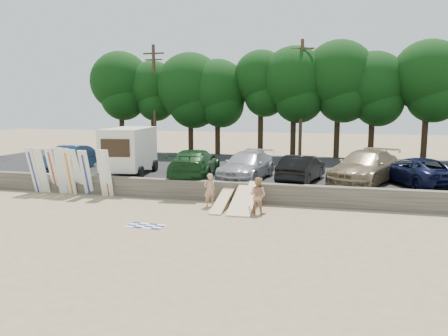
% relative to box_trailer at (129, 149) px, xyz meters
% --- Properties ---
extents(ground, '(120.00, 120.00, 0.00)m').
position_rel_box_trailer_xyz_m(ground, '(7.21, -5.67, -2.25)').
color(ground, tan).
rests_on(ground, ground).
extents(seawall, '(44.00, 0.50, 1.00)m').
position_rel_box_trailer_xyz_m(seawall, '(7.21, -2.67, -1.75)').
color(seawall, '#6B6356').
rests_on(seawall, ground).
extents(parking_lot, '(44.00, 14.50, 0.70)m').
position_rel_box_trailer_xyz_m(parking_lot, '(7.21, 4.83, -1.90)').
color(parking_lot, '#282828').
rests_on(parking_lot, ground).
extents(treeline, '(32.54, 5.92, 9.11)m').
position_rel_box_trailer_xyz_m(treeline, '(7.41, 11.81, 4.39)').
color(treeline, '#382616').
rests_on(treeline, parking_lot).
extents(utility_poles, '(25.80, 0.26, 9.00)m').
position_rel_box_trailer_xyz_m(utility_poles, '(9.21, 10.33, 3.17)').
color(utility_poles, '#473321').
rests_on(utility_poles, parking_lot).
extents(box_trailer, '(2.93, 4.60, 2.77)m').
position_rel_box_trailer_xyz_m(box_trailer, '(0.00, 0.00, 0.00)').
color(box_trailer, beige).
rests_on(box_trailer, parking_lot).
extents(car_0, '(1.71, 4.69, 1.54)m').
position_rel_box_trailer_xyz_m(car_0, '(-4.59, 0.67, -0.79)').
color(car_0, navy).
rests_on(car_0, parking_lot).
extents(car_1, '(2.90, 5.81, 1.62)m').
position_rel_box_trailer_xyz_m(car_1, '(4.12, -0.05, -0.74)').
color(car_1, '#153A18').
rests_on(car_1, parking_lot).
extents(car_2, '(2.80, 5.49, 1.53)m').
position_rel_box_trailer_xyz_m(car_2, '(7.12, 0.09, -0.79)').
color(car_2, '#A6A4AA').
rests_on(car_2, parking_lot).
extents(car_3, '(2.40, 4.66, 1.46)m').
position_rel_box_trailer_xyz_m(car_3, '(10.16, -0.04, -0.82)').
color(car_3, black).
rests_on(car_3, parking_lot).
extents(car_4, '(4.49, 6.38, 1.71)m').
position_rel_box_trailer_xyz_m(car_4, '(13.44, 0.48, -0.70)').
color(car_4, '#8E785A').
rests_on(car_4, parking_lot).
extents(car_5, '(4.31, 5.68, 1.43)m').
position_rel_box_trailer_xyz_m(car_5, '(15.98, 0.62, -0.84)').
color(car_5, black).
rests_on(car_5, parking_lot).
extents(surfboard_upright_0, '(0.59, 0.72, 2.54)m').
position_rel_box_trailer_xyz_m(surfboard_upright_0, '(-4.16, -3.23, -0.98)').
color(surfboard_upright_0, white).
rests_on(surfboard_upright_0, ground).
extents(surfboard_upright_1, '(0.51, 0.73, 2.53)m').
position_rel_box_trailer_xyz_m(surfboard_upright_1, '(-3.62, -3.27, -0.99)').
color(surfboard_upright_1, white).
rests_on(surfboard_upright_1, ground).
extents(surfboard_upright_2, '(0.59, 0.71, 2.55)m').
position_rel_box_trailer_xyz_m(surfboard_upright_2, '(-3.05, -3.08, -0.98)').
color(surfboard_upright_2, white).
rests_on(surfboard_upright_2, ground).
extents(surfboard_upright_3, '(0.54, 0.56, 2.57)m').
position_rel_box_trailer_xyz_m(surfboard_upright_3, '(-2.52, -3.13, -0.97)').
color(surfboard_upright_3, white).
rests_on(surfboard_upright_3, ground).
extents(surfboard_upright_4, '(0.53, 0.62, 2.56)m').
position_rel_box_trailer_xyz_m(surfboard_upright_4, '(-1.96, -3.22, -0.98)').
color(surfboard_upright_4, white).
rests_on(surfboard_upright_4, ground).
extents(surfboard_upright_5, '(0.59, 0.89, 2.50)m').
position_rel_box_trailer_xyz_m(surfboard_upright_5, '(-1.56, -3.09, -1.01)').
color(surfboard_upright_5, white).
rests_on(surfboard_upright_5, ground).
extents(surfboard_upright_6, '(0.60, 0.91, 2.49)m').
position_rel_box_trailer_xyz_m(surfboard_upright_6, '(-0.92, -3.24, -1.01)').
color(surfboard_upright_6, white).
rests_on(surfboard_upright_6, ground).
extents(surfboard_upright_7, '(0.57, 0.71, 2.54)m').
position_rel_box_trailer_xyz_m(surfboard_upright_7, '(0.29, -3.26, -0.98)').
color(surfboard_upright_7, white).
rests_on(surfboard_upright_7, ground).
extents(surfboard_upright_8, '(0.56, 0.72, 2.54)m').
position_rel_box_trailer_xyz_m(surfboard_upright_8, '(0.17, -3.32, -0.98)').
color(surfboard_upright_8, white).
rests_on(surfboard_upright_8, ground).
extents(surfboard_low_0, '(0.56, 2.93, 0.80)m').
position_rel_box_trailer_xyz_m(surfboard_low_0, '(6.85, -4.14, -1.85)').
color(surfboard_low_0, beige).
rests_on(surfboard_low_0, ground).
extents(surfboard_low_1, '(0.56, 2.88, 0.97)m').
position_rel_box_trailer_xyz_m(surfboard_low_1, '(7.64, -4.21, -1.77)').
color(surfboard_low_1, beige).
rests_on(surfboard_low_1, ground).
extents(surfboard_low_2, '(0.56, 2.83, 1.12)m').
position_rel_box_trailer_xyz_m(surfboard_low_2, '(8.15, -4.22, -1.69)').
color(surfboard_low_2, beige).
rests_on(surfboard_low_2, ground).
extents(beachgoer_a, '(0.70, 0.66, 1.60)m').
position_rel_box_trailer_xyz_m(beachgoer_a, '(6.15, -3.97, -1.45)').
color(beachgoer_a, tan).
rests_on(beachgoer_a, ground).
extents(beachgoer_b, '(0.95, 0.83, 1.65)m').
position_rel_box_trailer_xyz_m(beachgoer_b, '(8.62, -4.79, -1.43)').
color(beachgoer_b, tan).
rests_on(beachgoer_b, ground).
extents(cooler, '(0.42, 0.35, 0.32)m').
position_rel_box_trailer_xyz_m(cooler, '(7.91, -3.52, -2.09)').
color(cooler, '#299958').
rests_on(cooler, ground).
extents(gear_bag, '(0.34, 0.30, 0.22)m').
position_rel_box_trailer_xyz_m(gear_bag, '(7.48, -3.27, -2.14)').
color(gear_bag, '#BF6316').
rests_on(gear_bag, ground).
extents(beach_towel, '(1.56, 1.56, 0.00)m').
position_rel_box_trailer_xyz_m(beach_towel, '(4.63, -7.92, -2.25)').
color(beach_towel, white).
rests_on(beach_towel, ground).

